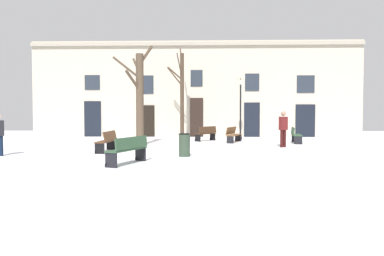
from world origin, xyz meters
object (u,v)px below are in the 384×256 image
(tree_near_facade, at_px, (139,96))
(bench_facing_shops, at_px, (296,135))
(bench_back_to_back_right, at_px, (233,134))
(streetlamp, at_px, (241,102))
(bench_back_to_back_left, at_px, (206,133))
(tree_right_of_center, at_px, (182,94))
(bench_by_litter_bin, at_px, (107,141))
(litter_bin, at_px, (184,145))
(person_strolling, at_px, (283,127))
(bench_near_center_tree, at_px, (128,149))

(tree_near_facade, distance_m, bench_facing_shops, 8.78)
(bench_facing_shops, bearing_deg, bench_back_to_back_right, 91.72)
(streetlamp, relative_size, bench_facing_shops, 2.15)
(bench_back_to_back_right, bearing_deg, bench_back_to_back_left, 78.82)
(tree_right_of_center, xyz_separation_m, bench_by_litter_bin, (-2.75, -7.45, -2.42))
(tree_near_facade, relative_size, bench_by_litter_bin, 2.81)
(bench_by_litter_bin, bearing_deg, litter_bin, 65.76)
(litter_bin, relative_size, bench_back_to_back_right, 0.47)
(person_strolling, bearing_deg, litter_bin, 13.90)
(bench_back_to_back_left, bearing_deg, bench_back_to_back_right, 98.73)
(bench_by_litter_bin, bearing_deg, bench_facing_shops, 118.13)
(bench_back_to_back_left, bearing_deg, streetlamp, 158.05)
(bench_back_to_back_right, distance_m, bench_back_to_back_left, 1.81)
(litter_bin, height_order, bench_facing_shops, litter_bin)
(bench_back_to_back_right, height_order, person_strolling, person_strolling)
(bench_near_center_tree, distance_m, bench_by_litter_bin, 4.09)
(tree_near_facade, bearing_deg, litter_bin, -61.42)
(tree_right_of_center, height_order, bench_near_center_tree, tree_right_of_center)
(tree_right_of_center, height_order, litter_bin, tree_right_of_center)
(streetlamp, height_order, bench_back_to_back_left, streetlamp)
(tree_near_facade, bearing_deg, bench_back_to_back_right, 23.34)
(bench_back_to_back_right, xyz_separation_m, bench_back_to_back_left, (-1.54, 0.95, -0.01))
(bench_facing_shops, relative_size, person_strolling, 1.03)
(bench_by_litter_bin, xyz_separation_m, person_strolling, (7.98, 2.26, 0.50))
(tree_near_facade, height_order, litter_bin, tree_near_facade)
(bench_back_to_back_left, xyz_separation_m, person_strolling, (3.69, -3.89, 0.53))
(streetlamp, relative_size, bench_by_litter_bin, 2.11)
(tree_right_of_center, distance_m, bench_near_center_tree, 11.47)
(tree_near_facade, xyz_separation_m, bench_back_to_back_left, (3.43, 3.10, -2.10))
(tree_near_facade, relative_size, streetlamp, 1.33)
(person_strolling, bearing_deg, bench_back_to_back_right, -80.01)
(streetlamp, distance_m, person_strolling, 5.43)
(bench_back_to_back_left, distance_m, bench_near_center_tree, 10.21)
(tree_near_facade, relative_size, litter_bin, 5.88)
(litter_bin, xyz_separation_m, bench_back_to_back_right, (2.43, 6.80, 0.01))
(bench_back_to_back_right, xyz_separation_m, bench_by_litter_bin, (-5.83, -5.21, 0.01))
(litter_bin, distance_m, bench_back_to_back_left, 7.81)
(tree_near_facade, relative_size, bench_near_center_tree, 2.73)
(streetlamp, relative_size, person_strolling, 2.22)
(tree_right_of_center, distance_m, bench_back_to_back_left, 3.16)
(bench_by_litter_bin, bearing_deg, bench_back_to_back_left, 146.06)
(bench_back_to_back_right, height_order, bench_back_to_back_left, bench_back_to_back_right)
(litter_bin, bearing_deg, bench_back_to_back_left, 83.44)
(bench_near_center_tree, bearing_deg, tree_near_facade, -152.16)
(bench_back_to_back_right, height_order, bench_by_litter_bin, bench_by_litter_bin)
(tree_right_of_center, relative_size, bench_near_center_tree, 3.09)
(bench_facing_shops, height_order, bench_by_litter_bin, bench_by_litter_bin)
(streetlamp, xyz_separation_m, bench_facing_shops, (2.78, -2.54, -1.91))
(streetlamp, distance_m, bench_back_to_back_right, 2.89)
(tree_right_of_center, xyz_separation_m, tree_near_facade, (-1.89, -4.38, -0.35))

